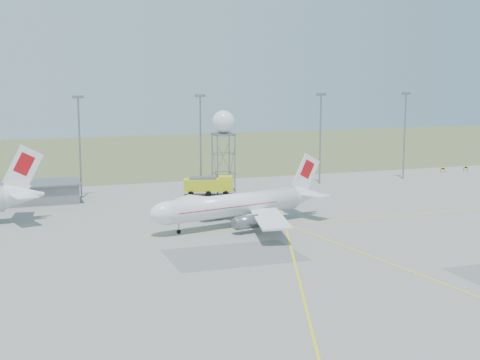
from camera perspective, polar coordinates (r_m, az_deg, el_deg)
name	(u,v)px	position (r m, az deg, el deg)	size (l,w,h in m)	color
ground	(422,271)	(88.22, 15.23, -7.49)	(400.00, 400.00, 0.00)	gray
grass_strip	(167,152)	(216.33, -6.22, 2.42)	(400.00, 120.00, 0.03)	#556A3A
building_grey	(30,193)	(135.28, -17.51, -1.04)	(19.00, 10.00, 3.90)	gray
mast_a	(79,138)	(136.60, -13.54, 3.49)	(2.20, 0.50, 20.50)	gray
mast_b	(201,134)	(141.32, -3.39, 3.90)	(2.20, 0.50, 20.50)	gray
mast_c	(320,131)	(151.41, 6.88, 4.19)	(2.20, 0.50, 20.50)	gray
mast_d	(405,128)	(162.31, 13.88, 4.31)	(2.20, 0.50, 20.50)	gray
taxi_sign_near	(443,169)	(177.25, 16.92, 0.92)	(1.60, 0.17, 1.20)	black
taxi_sign_far	(466,168)	(181.46, 18.70, 1.01)	(1.60, 0.17, 1.20)	black
airliner_main	(237,205)	(109.31, -0.27, -2.16)	(32.43, 30.97, 11.11)	white
radar_tower	(223,147)	(139.64, -1.43, 2.86)	(4.76, 4.76, 17.22)	gray
fire_truck	(210,186)	(136.84, -2.61, -0.54)	(10.52, 6.14, 4.00)	#CDD018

